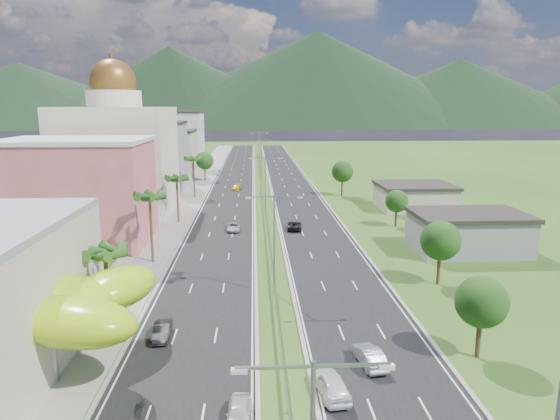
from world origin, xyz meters
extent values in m
plane|color=#2D5119|center=(0.00, 0.00, 0.00)|extent=(500.00, 500.00, 0.00)
cube|color=black|center=(-7.50, 90.00, 0.02)|extent=(11.00, 260.00, 0.04)
cube|color=black|center=(7.50, 90.00, 0.02)|extent=(11.00, 260.00, 0.04)
cube|color=gray|center=(-17.00, 90.00, 0.06)|extent=(7.00, 260.00, 0.12)
cube|color=gray|center=(0.00, 72.00, 0.62)|extent=(0.08, 216.00, 0.28)
cube|color=gray|center=(0.00, 174.00, 0.35)|extent=(0.10, 0.12, 0.70)
cube|color=gray|center=(-1.44, -25.00, 10.80)|extent=(2.88, 0.12, 0.12)
cube|color=gray|center=(1.44, -25.00, 10.80)|extent=(2.88, 0.12, 0.12)
cube|color=silver|center=(-2.72, -25.00, 10.70)|extent=(0.60, 0.25, 0.18)
cube|color=silver|center=(2.72, -25.00, 10.70)|extent=(0.60, 0.25, 0.18)
cylinder|color=gray|center=(0.00, 10.00, 5.50)|extent=(0.20, 0.20, 11.00)
cube|color=gray|center=(-1.44, 10.00, 10.80)|extent=(2.88, 0.12, 0.12)
cube|color=gray|center=(1.44, 10.00, 10.80)|extent=(2.88, 0.12, 0.12)
cube|color=silver|center=(-2.72, 10.00, 10.70)|extent=(0.60, 0.25, 0.18)
cube|color=silver|center=(2.72, 10.00, 10.70)|extent=(0.60, 0.25, 0.18)
cylinder|color=gray|center=(0.00, 50.00, 5.50)|extent=(0.20, 0.20, 11.00)
cube|color=gray|center=(-1.44, 50.00, 10.80)|extent=(2.88, 0.12, 0.12)
cube|color=gray|center=(1.44, 50.00, 10.80)|extent=(2.88, 0.12, 0.12)
cube|color=silver|center=(-2.72, 50.00, 10.70)|extent=(0.60, 0.25, 0.18)
cube|color=silver|center=(2.72, 50.00, 10.70)|extent=(0.60, 0.25, 0.18)
cylinder|color=gray|center=(0.00, 95.00, 5.50)|extent=(0.20, 0.20, 11.00)
cube|color=gray|center=(-1.44, 95.00, 10.80)|extent=(2.88, 0.12, 0.12)
cube|color=gray|center=(1.44, 95.00, 10.80)|extent=(2.88, 0.12, 0.12)
cube|color=silver|center=(-2.72, 95.00, 10.70)|extent=(0.60, 0.25, 0.18)
cube|color=silver|center=(2.72, 95.00, 10.70)|extent=(0.60, 0.25, 0.18)
cylinder|color=gray|center=(0.00, 140.00, 5.50)|extent=(0.20, 0.20, 11.00)
cube|color=gray|center=(-1.44, 140.00, 10.80)|extent=(2.88, 0.12, 0.12)
cube|color=gray|center=(1.44, 140.00, 10.80)|extent=(2.88, 0.12, 0.12)
cube|color=silver|center=(-2.72, 140.00, 10.70)|extent=(0.60, 0.25, 0.18)
cube|color=silver|center=(2.72, 140.00, 10.70)|extent=(0.60, 0.25, 0.18)
cylinder|color=gray|center=(-17.00, -7.00, 2.00)|extent=(0.50, 0.50, 4.00)
cylinder|color=gray|center=(-15.00, -2.00, 2.00)|extent=(0.50, 0.50, 4.00)
cube|color=#C55C50|center=(-28.00, 32.00, 7.50)|extent=(20.00, 15.00, 15.00)
cube|color=beige|center=(-28.00, 55.00, 10.00)|extent=(20.00, 20.00, 20.00)
cylinder|color=beige|center=(-28.00, 55.00, 21.50)|extent=(10.00, 10.00, 3.00)
sphere|color=brown|center=(-28.00, 55.00, 24.50)|extent=(8.40, 8.40, 8.40)
cube|color=gray|center=(-27.00, 80.00, 8.00)|extent=(16.00, 15.00, 16.00)
cube|color=#BBB59A|center=(-27.00, 102.00, 6.50)|extent=(16.00, 15.00, 13.00)
cube|color=silver|center=(-27.00, 125.00, 9.00)|extent=(16.00, 15.00, 18.00)
cube|color=gray|center=(28.00, 25.00, 2.50)|extent=(15.00, 10.00, 5.00)
cube|color=#BBB59A|center=(30.00, 55.00, 2.20)|extent=(14.00, 12.00, 4.40)
cylinder|color=#47301C|center=(-15.50, 2.00, 3.75)|extent=(0.36, 0.36, 7.50)
cylinder|color=#47301C|center=(-15.50, 22.00, 4.50)|extent=(0.36, 0.36, 9.00)
cylinder|color=#47301C|center=(-15.50, 45.00, 4.00)|extent=(0.36, 0.36, 8.00)
cylinder|color=#47301C|center=(-15.50, 70.00, 4.40)|extent=(0.36, 0.36, 8.80)
cylinder|color=#47301C|center=(-15.50, 95.00, 2.45)|extent=(0.40, 0.40, 4.90)
sphere|color=#244F18|center=(-15.50, 95.00, 5.60)|extent=(4.90, 4.90, 4.90)
cylinder|color=#47301C|center=(16.00, -5.00, 2.10)|extent=(0.40, 0.40, 4.20)
sphere|color=#244F18|center=(16.00, -5.00, 4.80)|extent=(4.20, 4.20, 4.20)
cylinder|color=#47301C|center=(19.00, 12.00, 2.27)|extent=(0.40, 0.40, 4.55)
sphere|color=#244F18|center=(19.00, 12.00, 5.20)|extent=(4.55, 4.55, 4.55)
cylinder|color=#47301C|center=(22.00, 40.00, 1.92)|extent=(0.40, 0.40, 3.85)
sphere|color=#244F18|center=(22.00, 40.00, 4.40)|extent=(3.85, 3.85, 3.85)
cylinder|color=#47301C|center=(18.00, 70.00, 2.45)|extent=(0.40, 0.40, 4.90)
sphere|color=#244F18|center=(18.00, 70.00, 5.60)|extent=(4.90, 4.90, 4.90)
imported|color=silver|center=(-3.24, -12.66, 0.71)|extent=(1.79, 4.01, 1.34)
imported|color=black|center=(-10.38, -0.24, 0.70)|extent=(1.53, 4.03, 1.31)
imported|color=#A8ACB0|center=(-5.60, 38.37, 0.68)|extent=(2.28, 4.67, 1.28)
imported|color=gold|center=(-6.31, 79.43, 0.67)|extent=(2.38, 4.58, 1.27)
imported|color=white|center=(3.20, -9.83, 0.85)|extent=(2.57, 4.96, 1.61)
imported|color=#9DA0A4|center=(6.87, -5.84, 0.78)|extent=(2.21, 4.66, 1.48)
imported|color=black|center=(4.50, 38.72, 0.71)|extent=(2.64, 5.01, 1.34)
imported|color=black|center=(-9.78, -11.19, 0.63)|extent=(0.73, 1.89, 1.18)
camera|label=1|loc=(-2.11, -41.63, 20.15)|focal=32.00mm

